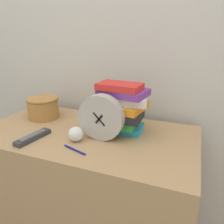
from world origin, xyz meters
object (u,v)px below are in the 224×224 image
desk_clock (101,118)px  crumpled_paper_ball (75,134)px  book_stack (122,107)px  basket (43,107)px  tv_remote (33,137)px  pen (75,150)px

desk_clock → crumpled_paper_ball: size_ratio=3.14×
book_stack → basket: 0.48m
crumpled_paper_ball → book_stack: bearing=47.1°
tv_remote → desk_clock: bearing=22.0°
desk_clock → book_stack: size_ratio=0.86×
desk_clock → crumpled_paper_ball: 0.14m
book_stack → tv_remote: 0.43m
desk_clock → pen: bearing=-112.6°
book_stack → pen: book_stack is taller
tv_remote → pen: 0.23m
desk_clock → crumpled_paper_ball: (-0.10, -0.06, -0.07)m
book_stack → basket: (-0.47, 0.01, -0.06)m
tv_remote → pen: size_ratio=1.55×
basket → crumpled_paper_ball: size_ratio=2.69×
crumpled_paper_ball → tv_remote: bearing=-162.7°
pen → crumpled_paper_ball: bearing=119.0°
book_stack → crumpled_paper_ball: (-0.16, -0.17, -0.09)m
desk_clock → basket: desk_clock is taller
basket → desk_clock: bearing=-17.3°
book_stack → basket: size_ratio=1.35×
desk_clock → tv_remote: (-0.29, -0.12, -0.09)m
desk_clock → book_stack: 0.13m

